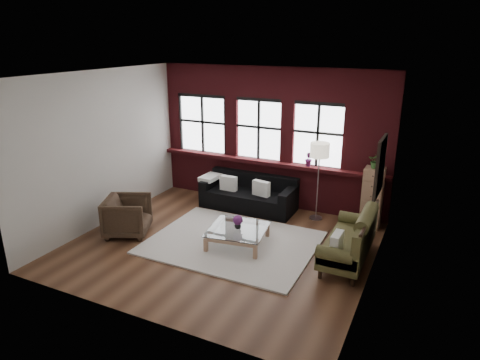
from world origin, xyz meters
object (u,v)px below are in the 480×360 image
at_px(vintage_settee, 348,237).
at_px(vase, 238,225).
at_px(drawer_chest, 372,198).
at_px(floor_lamp, 318,179).
at_px(dark_sofa, 248,193).
at_px(coffee_table, 238,237).
at_px(armchair, 128,216).

height_order(vintage_settee, vase, vintage_settee).
distance_m(drawer_chest, floor_lamp, 1.18).
bearing_deg(dark_sofa, vintage_settee, -29.55).
relative_size(coffee_table, vase, 7.81).
relative_size(dark_sofa, drawer_chest, 1.69).
xyz_separation_m(dark_sofa, vase, (0.59, -1.77, 0.02)).
height_order(coffee_table, floor_lamp, floor_lamp).
xyz_separation_m(coffee_table, vase, (-0.00, 0.00, 0.25)).
distance_m(vintage_settee, armchair, 4.31).
height_order(dark_sofa, vintage_settee, vintage_settee).
xyz_separation_m(drawer_chest, floor_lamp, (-1.14, -0.09, 0.29)).
distance_m(coffee_table, floor_lamp, 2.26).
bearing_deg(armchair, coffee_table, -101.60).
xyz_separation_m(vintage_settee, vase, (-2.02, -0.29, -0.06)).
xyz_separation_m(dark_sofa, floor_lamp, (1.59, 0.11, 0.54)).
relative_size(dark_sofa, vintage_settee, 1.21).
relative_size(dark_sofa, coffee_table, 2.03).
bearing_deg(drawer_chest, armchair, -150.22).
height_order(coffee_table, vase, vase).
relative_size(dark_sofa, armchair, 2.52).
bearing_deg(vase, floor_lamp, 62.14).
distance_m(vase, drawer_chest, 2.91).
bearing_deg(drawer_chest, floor_lamp, -175.46).
bearing_deg(armchair, drawer_chest, -84.93).
distance_m(armchair, vase, 2.27).
bearing_deg(coffee_table, vase, 180.00).
height_order(vintage_settee, coffee_table, vintage_settee).
height_order(armchair, drawer_chest, drawer_chest).
bearing_deg(floor_lamp, armchair, -143.25).
bearing_deg(vintage_settee, vase, -171.80).
bearing_deg(armchair, vintage_settee, -103.92).
bearing_deg(vintage_settee, armchair, -169.21).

